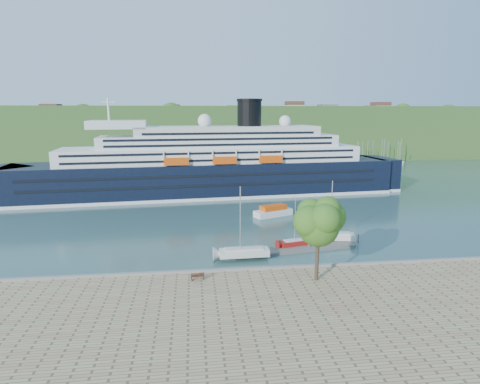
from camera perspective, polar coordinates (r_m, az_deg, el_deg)
name	(u,v)px	position (r m, az deg, el deg)	size (l,w,h in m)	color
ground	(281,275)	(55.34, 5.80, -11.60)	(400.00, 400.00, 0.00)	#2B4D47
far_hillside	(216,132)	(195.26, -3.44, 8.52)	(400.00, 50.00, 24.00)	#2F5A24
quay_coping	(281,267)	(54.72, 5.87, -10.57)	(220.00, 0.50, 0.30)	slate
cruise_ship	(205,148)	(104.39, -4.99, 6.31)	(110.88, 16.15, 24.90)	black
park_bench	(197,276)	(51.06, -6.08, -11.74)	(1.73, 0.71, 1.11)	#4B2715
promenade_tree	(318,236)	(49.89, 11.02, -6.11)	(6.93, 6.93, 11.47)	#255616
floating_pontoon	(296,249)	(64.38, 8.03, -8.10)	(19.78, 2.42, 0.44)	#69655D
sailboat_white_near	(244,225)	(58.62, 0.59, -4.75)	(8.16, 2.27, 10.54)	silver
sailboat_red	(297,223)	(64.84, 8.15, -4.43)	(6.23, 1.73, 8.05)	maroon
sailboat_white_far	(334,213)	(68.31, 13.28, -2.97)	(7.72, 2.15, 9.98)	silver
tender_launch	(273,210)	(84.56, 4.74, -2.64)	(8.35, 2.86, 2.31)	#DB4B0C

